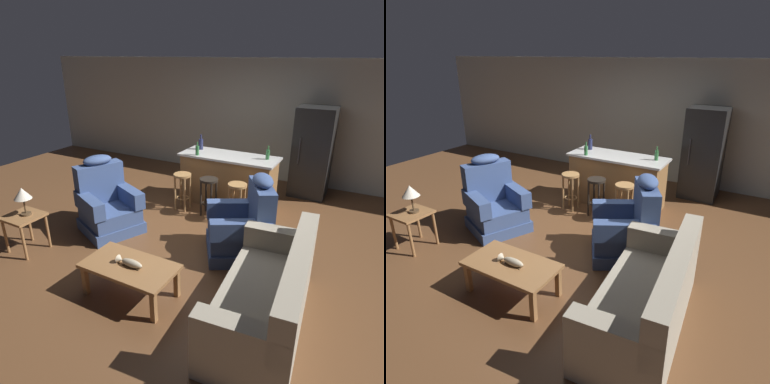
# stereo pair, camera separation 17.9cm
# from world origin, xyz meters

# --- Properties ---
(ground_plane) EXTENTS (12.00, 12.00, 0.00)m
(ground_plane) POSITION_xyz_m (0.00, 0.00, 0.00)
(ground_plane) COLOR brown
(back_wall) EXTENTS (12.00, 0.05, 2.60)m
(back_wall) POSITION_xyz_m (0.00, 3.12, 1.30)
(back_wall) COLOR #B2B2A3
(back_wall) RESTS_ON ground_plane
(coffee_table) EXTENTS (1.10, 0.60, 0.42)m
(coffee_table) POSITION_xyz_m (0.06, -1.69, 0.36)
(coffee_table) COLOR olive
(coffee_table) RESTS_ON ground_plane
(fish_figurine) EXTENTS (0.34, 0.10, 0.10)m
(fish_figurine) POSITION_xyz_m (0.08, -1.71, 0.46)
(fish_figurine) COLOR #4C3823
(fish_figurine) RESTS_ON coffee_table
(couch) EXTENTS (1.00, 1.97, 0.94)m
(couch) POSITION_xyz_m (1.62, -1.38, 0.34)
(couch) COLOR #9E937F
(couch) RESTS_ON ground_plane
(recliner_near_lamp) EXTENTS (1.11, 1.11, 1.20)m
(recliner_near_lamp) POSITION_xyz_m (-1.30, -0.53, 0.42)
(recliner_near_lamp) COLOR #384C7A
(recliner_near_lamp) RESTS_ON ground_plane
(recliner_near_island) EXTENTS (1.14, 1.14, 1.20)m
(recliner_near_island) POSITION_xyz_m (0.90, -0.19, 0.42)
(recliner_near_island) COLOR #384C7A
(recliner_near_island) RESTS_ON ground_plane
(end_table) EXTENTS (0.48, 0.48, 0.56)m
(end_table) POSITION_xyz_m (-1.89, -1.60, 0.46)
(end_table) COLOR olive
(end_table) RESTS_ON ground_plane
(table_lamp) EXTENTS (0.24, 0.24, 0.41)m
(table_lamp) POSITION_xyz_m (-1.86, -1.57, 0.87)
(table_lamp) COLOR #4C3823
(table_lamp) RESTS_ON end_table
(kitchen_island) EXTENTS (1.80, 0.70, 0.95)m
(kitchen_island) POSITION_xyz_m (0.00, 1.35, 0.48)
(kitchen_island) COLOR olive
(kitchen_island) RESTS_ON ground_plane
(bar_stool_left) EXTENTS (0.32, 0.32, 0.68)m
(bar_stool_left) POSITION_xyz_m (-0.63, 0.72, 0.47)
(bar_stool_left) COLOR #A87A47
(bar_stool_left) RESTS_ON ground_plane
(bar_stool_middle) EXTENTS (0.32, 0.32, 0.68)m
(bar_stool_middle) POSITION_xyz_m (-0.10, 0.72, 0.47)
(bar_stool_middle) COLOR black
(bar_stool_middle) RESTS_ON ground_plane
(bar_stool_right) EXTENTS (0.32, 0.32, 0.68)m
(bar_stool_right) POSITION_xyz_m (0.43, 0.72, 0.47)
(bar_stool_right) COLOR #A87A47
(bar_stool_right) RESTS_ON ground_plane
(refrigerator) EXTENTS (0.70, 0.69, 1.76)m
(refrigerator) POSITION_xyz_m (1.26, 2.55, 0.88)
(refrigerator) COLOR black
(refrigerator) RESTS_ON ground_plane
(bottle_tall_green) EXTENTS (0.07, 0.07, 0.24)m
(bottle_tall_green) POSITION_xyz_m (0.69, 1.45, 1.04)
(bottle_tall_green) COLOR #2D6B38
(bottle_tall_green) RESTS_ON kitchen_island
(bottle_short_amber) EXTENTS (0.09, 0.09, 0.29)m
(bottle_short_amber) POSITION_xyz_m (-0.65, 1.48, 1.06)
(bottle_short_amber) COLOR #23284C
(bottle_short_amber) RESTS_ON kitchen_island
(bottle_wine_dark) EXTENTS (0.07, 0.07, 0.24)m
(bottle_wine_dark) POSITION_xyz_m (-0.52, 1.09, 1.04)
(bottle_wine_dark) COLOR #2D6B38
(bottle_wine_dark) RESTS_ON kitchen_island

